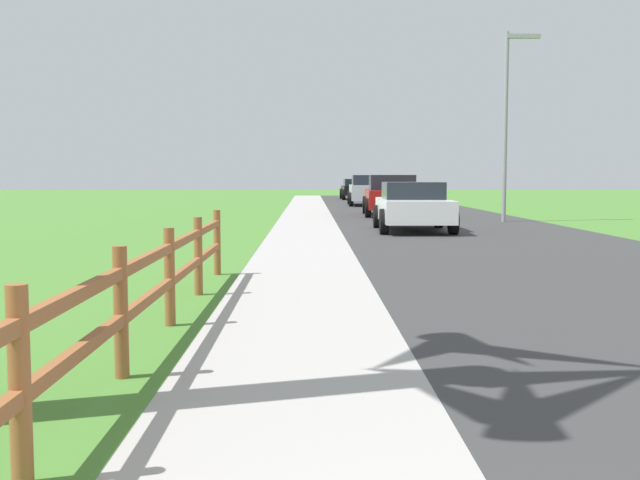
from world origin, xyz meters
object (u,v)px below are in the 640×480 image
Objects in this scene: parked_car_black at (356,189)px; street_lamp at (509,110)px; parked_suv_white at (413,206)px; parked_car_red at (391,195)px; parked_car_silver at (368,190)px.

street_lamp is at bearing -81.75° from parked_car_black.
parked_suv_white is 8.37m from parked_car_red.
parked_suv_white is at bearing -92.04° from parked_car_red.
parked_suv_white is 0.99× the size of parked_car_black.
parked_car_black is (0.03, 10.32, -0.12)m from parked_car_silver.
parked_suv_white is 29.11m from parked_car_black.
parked_car_silver reaches higher than parked_car_red.
parked_car_silver is (-0.14, 10.43, 0.02)m from parked_car_red.
street_lamp reaches higher than parked_car_silver.
parked_car_silver is at bearing 104.02° from street_lamp.
street_lamp reaches higher than parked_suv_white.
parked_car_red is at bearing -89.69° from parked_car_black.
parked_suv_white is 6.48m from street_lamp.
parked_suv_white is at bearing -90.37° from parked_car_black.
parked_suv_white is at bearing -131.52° from street_lamp.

